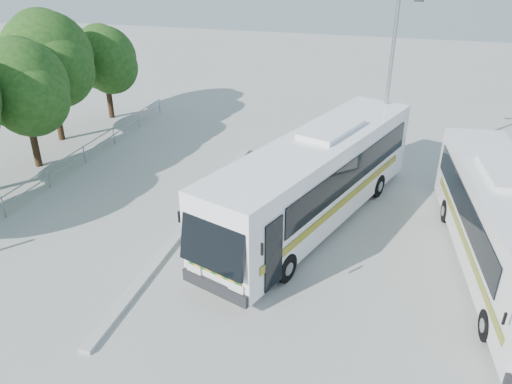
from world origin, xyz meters
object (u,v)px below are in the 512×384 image
(coach_main, at_px, (316,178))
(tree_far_d, at_px, (48,57))
(tree_far_e, at_px, (105,59))
(lamppost, at_px, (389,81))
(coach_adjacent, at_px, (503,226))
(tree_far_c, at_px, (24,86))

(coach_main, bearing_deg, tree_far_d, -179.41)
(tree_far_e, xyz_separation_m, coach_main, (15.31, -9.99, -1.88))
(coach_main, distance_m, lamppost, 6.66)
(coach_main, distance_m, coach_adjacent, 7.00)
(tree_far_e, bearing_deg, lamppost, -13.93)
(tree_far_e, distance_m, lamppost, 18.19)
(tree_far_d, xyz_separation_m, coach_adjacent, (22.79, -7.16, -3.02))
(coach_adjacent, distance_m, lamppost, 9.04)
(tree_far_d, height_order, coach_adjacent, tree_far_d)
(tree_far_e, bearing_deg, tree_far_c, -86.46)
(tree_far_c, bearing_deg, coach_main, -6.88)
(tree_far_c, distance_m, tree_far_d, 3.93)
(coach_main, bearing_deg, tree_far_e, 166.41)
(tree_far_e, relative_size, coach_adjacent, 0.49)
(tree_far_e, distance_m, coach_adjacent, 25.08)
(tree_far_d, xyz_separation_m, coach_main, (15.99, -5.49, -2.81))
(coach_adjacent, xyz_separation_m, lamppost, (-4.47, 7.28, 2.95))
(tree_far_c, distance_m, coach_adjacent, 22.01)
(tree_far_c, xyz_separation_m, tree_far_e, (-0.51, 8.20, -0.37))
(tree_far_e, xyz_separation_m, coach_adjacent, (22.10, -11.66, -2.09))
(tree_far_d, bearing_deg, coach_adjacent, -17.44)
(tree_far_c, relative_size, coach_main, 0.49)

